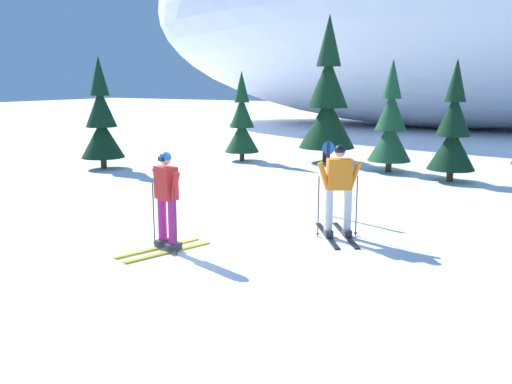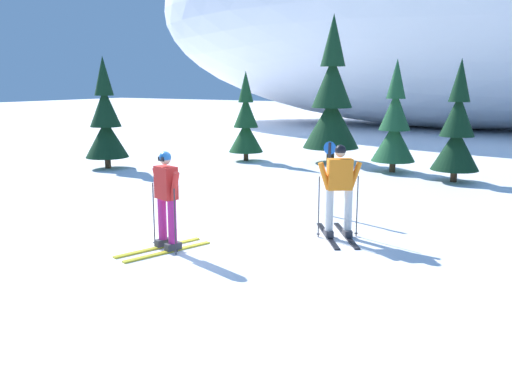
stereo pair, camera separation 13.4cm
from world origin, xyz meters
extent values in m
plane|color=white|center=(0.00, 0.00, 0.00)|extent=(120.00, 120.00, 0.00)
cube|color=gold|center=(-0.02, -1.02, 0.01)|extent=(0.63, 1.66, 0.03)
cube|color=gold|center=(-0.32, -0.92, 0.01)|extent=(0.63, 1.66, 0.03)
cube|color=#38383D|center=(0.01, -0.92, 0.09)|extent=(0.22, 0.31, 0.12)
cube|color=#38383D|center=(-0.29, -0.82, 0.09)|extent=(0.22, 0.31, 0.12)
cylinder|color=#B7237A|center=(0.01, -0.92, 0.53)|extent=(0.15, 0.15, 0.76)
cylinder|color=#B7237A|center=(-0.29, -0.82, 0.53)|extent=(0.15, 0.15, 0.76)
cube|color=red|center=(-0.14, -0.87, 1.19)|extent=(0.46, 0.35, 0.56)
cylinder|color=red|center=(0.10, -0.95, 1.13)|extent=(0.29, 0.18, 0.58)
cylinder|color=red|center=(-0.38, -0.80, 1.13)|extent=(0.29, 0.18, 0.58)
sphere|color=beige|center=(-0.14, -0.87, 1.59)|extent=(0.19, 0.19, 0.19)
sphere|color=#2366B2|center=(-0.14, -0.87, 1.62)|extent=(0.21, 0.21, 0.21)
cube|color=black|center=(-0.16, -0.95, 1.60)|extent=(0.15, 0.08, 0.07)
cylinder|color=#2D2D33|center=(0.17, -1.04, 0.57)|extent=(0.02, 0.02, 1.14)
cylinder|color=#2D2D33|center=(0.17, -1.04, 0.06)|extent=(0.07, 0.07, 0.01)
cylinder|color=#2D2D33|center=(-0.48, -0.82, 0.57)|extent=(0.02, 0.02, 1.14)
cylinder|color=#2D2D33|center=(-0.48, -0.82, 0.06)|extent=(0.07, 0.07, 0.01)
cube|color=black|center=(1.94, 1.30, 0.01)|extent=(1.08, 1.51, 0.03)
cube|color=black|center=(2.23, 1.50, 0.01)|extent=(1.08, 1.51, 0.03)
cube|color=#38383D|center=(2.00, 1.21, 0.09)|extent=(0.27, 0.31, 0.12)
cube|color=#38383D|center=(2.29, 1.41, 0.09)|extent=(0.27, 0.31, 0.12)
cylinder|color=silver|center=(2.00, 1.21, 0.54)|extent=(0.15, 0.15, 0.77)
cylinder|color=silver|center=(2.29, 1.41, 0.54)|extent=(0.15, 0.15, 0.77)
cube|color=orange|center=(2.14, 1.31, 1.21)|extent=(0.50, 0.45, 0.57)
cylinder|color=orange|center=(1.92, 1.16, 1.15)|extent=(0.28, 0.24, 0.58)
cylinder|color=orange|center=(2.37, 1.47, 1.15)|extent=(0.28, 0.24, 0.58)
sphere|color=tan|center=(2.14, 1.31, 1.62)|extent=(0.19, 0.19, 0.19)
sphere|color=black|center=(2.14, 1.31, 1.65)|extent=(0.21, 0.21, 0.21)
cube|color=black|center=(2.10, 1.38, 1.63)|extent=(0.14, 0.11, 0.07)
cylinder|color=#2D2D33|center=(1.81, 1.16, 0.58)|extent=(0.02, 0.02, 1.16)
cylinder|color=#2D2D33|center=(1.81, 1.16, 0.06)|extent=(0.07, 0.07, 0.01)
cylinder|color=#2D2D33|center=(2.41, 1.57, 0.58)|extent=(0.02, 0.02, 1.16)
cylinder|color=#2D2D33|center=(2.41, 1.57, 0.06)|extent=(0.07, 0.07, 0.01)
cylinder|color=#47301E|center=(-7.69, 5.18, 0.25)|extent=(0.20, 0.20, 0.50)
cone|color=black|center=(-7.69, 5.18, 1.01)|extent=(1.42, 1.42, 1.27)
cone|color=black|center=(-7.69, 5.18, 2.02)|extent=(1.02, 1.02, 1.27)
cone|color=black|center=(-7.69, 5.18, 3.04)|extent=(0.62, 0.62, 1.27)
cylinder|color=#47301E|center=(-4.61, 9.02, 0.22)|extent=(0.17, 0.17, 0.44)
cone|color=#194723|center=(-4.61, 9.02, 0.88)|extent=(1.25, 1.25, 1.12)
cone|color=#194723|center=(-4.61, 9.02, 1.78)|extent=(0.90, 0.90, 1.12)
cone|color=#194723|center=(-4.61, 9.02, 2.67)|extent=(0.55, 0.55, 1.12)
cylinder|color=#47301E|center=(-1.81, 10.28, 0.35)|extent=(0.28, 0.28, 0.70)
cone|color=#14381E|center=(-1.81, 10.28, 1.41)|extent=(1.99, 1.99, 1.78)
cone|color=#14381E|center=(-1.81, 10.28, 2.84)|extent=(1.43, 1.43, 1.78)
cone|color=#14381E|center=(-1.81, 10.28, 4.26)|extent=(0.88, 0.88, 1.78)
cylinder|color=#47301E|center=(0.78, 9.23, 0.24)|extent=(0.19, 0.19, 0.48)
cone|color=#1E512D|center=(0.78, 9.23, 0.97)|extent=(1.38, 1.38, 1.23)
cone|color=#1E512D|center=(0.78, 9.23, 1.96)|extent=(0.99, 0.99, 1.23)
cone|color=#1E512D|center=(0.78, 9.23, 2.95)|extent=(0.61, 0.61, 1.23)
cylinder|color=#47301E|center=(2.83, 8.43, 0.24)|extent=(0.19, 0.19, 0.47)
cone|color=black|center=(2.83, 8.43, 0.96)|extent=(1.36, 1.36, 1.21)
cone|color=black|center=(2.83, 8.43, 1.93)|extent=(0.98, 0.98, 1.21)
cone|color=black|center=(2.83, 8.43, 2.90)|extent=(0.60, 0.60, 1.21)
cylinder|color=black|center=(1.30, 2.83, 0.80)|extent=(0.07, 0.07, 1.60)
cylinder|color=blue|center=(1.30, 2.83, 1.48)|extent=(0.28, 0.02, 0.28)
camera|label=1|loc=(5.76, -8.13, 2.91)|focal=38.69mm
camera|label=2|loc=(5.88, -8.06, 2.91)|focal=38.69mm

